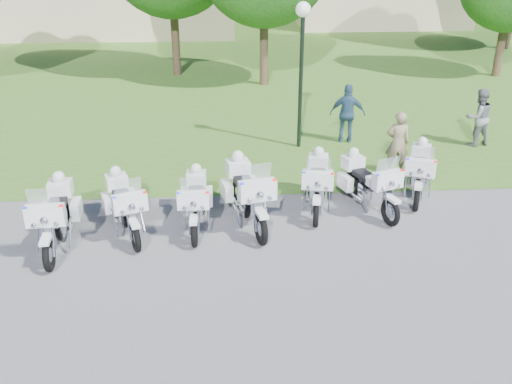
{
  "coord_description": "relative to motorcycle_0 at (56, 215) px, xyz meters",
  "views": [
    {
      "loc": [
        0.21,
        -10.18,
        6.36
      ],
      "look_at": [
        0.89,
        1.2,
        0.95
      ],
      "focal_mm": 40.0,
      "sensor_mm": 36.0,
      "label": 1
    }
  ],
  "objects": [
    {
      "name": "ground",
      "position": [
        3.42,
        -0.83,
        -0.7
      ],
      "size": [
        100.0,
        100.0,
        0.0
      ],
      "primitive_type": "plane",
      "color": "#525257",
      "rests_on": "ground"
    },
    {
      "name": "grass_lawn",
      "position": [
        3.42,
        26.17,
        -0.7
      ],
      "size": [
        100.0,
        48.0,
        0.01
      ],
      "primitive_type": "cube",
      "color": "#3A621F",
      "rests_on": "ground"
    },
    {
      "name": "motorcycle_0",
      "position": [
        0.0,
        0.0,
        0.0
      ],
      "size": [
        0.92,
        2.51,
        1.68
      ],
      "rotation": [
        0.0,
        0.0,
        3.21
      ],
      "color": "black",
      "rests_on": "ground"
    },
    {
      "name": "motorcycle_1",
      "position": [
        1.37,
        0.52,
        -0.04
      ],
      "size": [
        1.28,
        2.25,
        1.58
      ],
      "rotation": [
        0.0,
        0.0,
        3.49
      ],
      "color": "black",
      "rests_on": "ground"
    },
    {
      "name": "motorcycle_2",
      "position": [
        2.95,
        0.66,
        -0.07
      ],
      "size": [
        0.75,
        2.26,
        1.52
      ],
      "rotation": [
        0.0,
        0.0,
        3.13
      ],
      "color": "black",
      "rests_on": "ground"
    },
    {
      "name": "motorcycle_3",
      "position": [
        4.13,
        0.81,
        0.04
      ],
      "size": [
        1.24,
        2.61,
        1.78
      ],
      "rotation": [
        0.0,
        0.0,
        3.37
      ],
      "color": "black",
      "rests_on": "ground"
    },
    {
      "name": "motorcycle_4",
      "position": [
        5.86,
        1.44,
        -0.04
      ],
      "size": [
        1.03,
        2.35,
        1.59
      ],
      "rotation": [
        0.0,
        0.0,
        2.97
      ],
      "color": "black",
      "rests_on": "ground"
    },
    {
      "name": "motorcycle_5",
      "position": [
        7.08,
        1.33,
        -0.04
      ],
      "size": [
        1.26,
        2.28,
        1.59
      ],
      "rotation": [
        0.0,
        0.0,
        3.47
      ],
      "color": "black",
      "rests_on": "ground"
    },
    {
      "name": "motorcycle_6",
      "position": [
        8.57,
        2.01,
        -0.04
      ],
      "size": [
        1.26,
        2.26,
        1.58
      ],
      "rotation": [
        0.0,
        0.0,
        2.8
      ],
      "color": "black",
      "rests_on": "ground"
    },
    {
      "name": "lamp_post",
      "position": [
        5.96,
        5.61,
        2.56
      ],
      "size": [
        0.44,
        0.44,
        4.35
      ],
      "color": "black",
      "rests_on": "ground"
    },
    {
      "name": "bystander_a",
      "position": [
        8.38,
        3.4,
        0.18
      ],
      "size": [
        0.68,
        0.48,
        1.77
      ],
      "primitive_type": "imported",
      "rotation": [
        0.0,
        0.0,
        3.05
      ],
      "color": "#86735B",
      "rests_on": "ground"
    },
    {
      "name": "bystander_b",
      "position": [
        11.49,
        5.42,
        0.19
      ],
      "size": [
        0.99,
        0.84,
        1.8
      ],
      "primitive_type": "imported",
      "rotation": [
        0.0,
        0.0,
        -2.94
      ],
      "color": "slate",
      "rests_on": "ground"
    },
    {
      "name": "bystander_c",
      "position": [
        7.51,
        5.93,
        0.23
      ],
      "size": [
        1.16,
        0.66,
        1.86
      ],
      "primitive_type": "imported",
      "rotation": [
        0.0,
        0.0,
        2.95
      ],
      "color": "#2C4C6A",
      "rests_on": "ground"
    }
  ]
}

